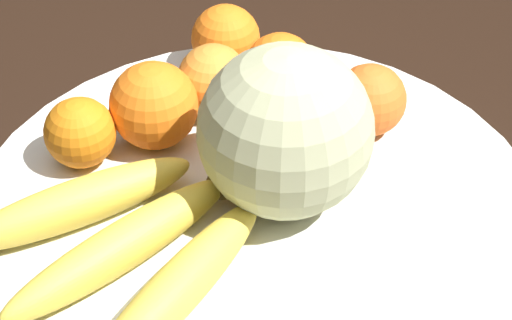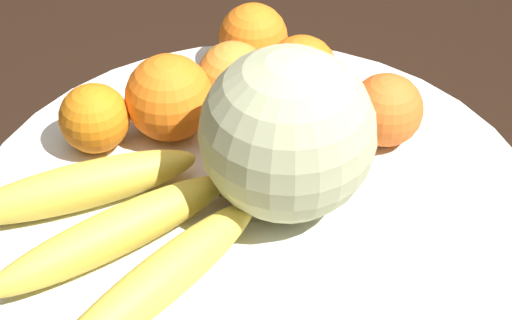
# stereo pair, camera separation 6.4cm
# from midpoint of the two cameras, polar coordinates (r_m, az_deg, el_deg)

# --- Properties ---
(kitchen_table) EXTENTS (1.49, 0.91, 0.71)m
(kitchen_table) POSITION_cam_midpoint_polar(r_m,az_deg,el_deg) (0.73, -0.78, -10.25)
(kitchen_table) COLOR black
(kitchen_table) RESTS_ON ground_plane
(fruit_bowl) EXTENTS (0.46, 0.46, 0.01)m
(fruit_bowl) POSITION_cam_midpoint_polar(r_m,az_deg,el_deg) (0.68, 2.70, -3.71)
(fruit_bowl) COLOR silver
(fruit_bowl) RESTS_ON kitchen_table
(melon) EXTENTS (0.13, 0.13, 0.13)m
(melon) POSITION_cam_midpoint_polar(r_m,az_deg,el_deg) (0.64, 4.99, 1.63)
(melon) COLOR #B2B789
(melon) RESTS_ON fruit_bowl
(banana_bunch) EXTENTS (0.22, 0.19, 0.04)m
(banana_bunch) POSITION_cam_midpoint_polar(r_m,az_deg,el_deg) (0.63, -6.31, -4.84)
(banana_bunch) COLOR #473819
(banana_bunch) RESTS_ON fruit_bowl
(orange_front_left) EXTENTS (0.06, 0.06, 0.06)m
(orange_front_left) POSITION_cam_midpoint_polar(r_m,az_deg,el_deg) (0.76, 5.47, 5.81)
(orange_front_left) COLOR orange
(orange_front_left) RESTS_ON fruit_bowl
(orange_front_right) EXTENTS (0.06, 0.06, 0.06)m
(orange_front_right) POSITION_cam_midpoint_polar(r_m,az_deg,el_deg) (0.75, 0.90, 5.45)
(orange_front_right) COLOR orange
(orange_front_right) RESTS_ON fruit_bowl
(orange_mid_center) EXTENTS (0.07, 0.07, 0.07)m
(orange_mid_center) POSITION_cam_midpoint_polar(r_m,az_deg,el_deg) (0.72, -3.30, 4.07)
(orange_mid_center) COLOR orange
(orange_mid_center) RESTS_ON fruit_bowl
(orange_back_left) EXTENTS (0.06, 0.06, 0.06)m
(orange_back_left) POSITION_cam_midpoint_polar(r_m,az_deg,el_deg) (0.73, 11.17, 3.19)
(orange_back_left) COLOR orange
(orange_back_left) RESTS_ON fruit_bowl
(orange_back_right) EXTENTS (0.06, 0.06, 0.06)m
(orange_back_right) POSITION_cam_midpoint_polar(r_m,az_deg,el_deg) (0.80, 2.11, 8.07)
(orange_back_right) COLOR orange
(orange_back_right) RESTS_ON fruit_bowl
(orange_top_small) EXTENTS (0.06, 0.06, 0.06)m
(orange_top_small) POSITION_cam_midpoint_polar(r_m,az_deg,el_deg) (0.71, -8.25, 2.67)
(orange_top_small) COLOR orange
(orange_top_small) RESTS_ON fruit_bowl
(produce_tag) EXTENTS (0.09, 0.09, 0.00)m
(produce_tag) POSITION_cam_midpoint_polar(r_m,az_deg,el_deg) (0.76, 4.12, 2.82)
(produce_tag) COLOR white
(produce_tag) RESTS_ON fruit_bowl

